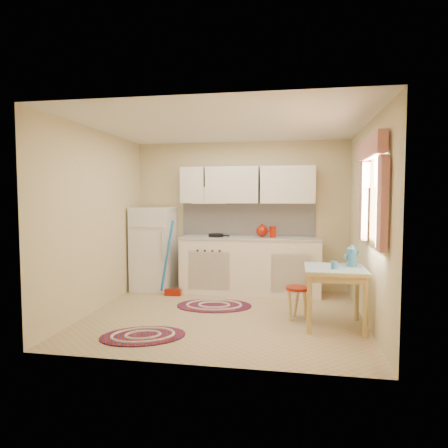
% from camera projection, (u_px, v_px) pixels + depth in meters
% --- Properties ---
extents(room_shell, '(3.64, 3.60, 2.52)m').
position_uv_depth(room_shell, '(239.00, 195.00, 5.42)').
color(room_shell, tan).
rests_on(room_shell, ground).
extents(fridge, '(0.65, 0.60, 1.40)m').
position_uv_depth(fridge, '(153.00, 249.00, 6.74)').
color(fridge, white).
rests_on(fridge, ground).
extents(broom, '(0.29, 0.14, 1.20)m').
position_uv_depth(broom, '(173.00, 258.00, 6.33)').
color(broom, blue).
rests_on(broom, ground).
extents(base_cabinets, '(2.25, 0.60, 0.88)m').
position_uv_depth(base_cabinets, '(250.00, 266.00, 6.53)').
color(base_cabinets, white).
rests_on(base_cabinets, ground).
extents(countertop, '(2.27, 0.62, 0.04)m').
position_uv_depth(countertop, '(250.00, 238.00, 6.50)').
color(countertop, '#B2AFA9').
rests_on(countertop, base_cabinets).
extents(frying_pan, '(0.32, 0.32, 0.05)m').
position_uv_depth(frying_pan, '(216.00, 235.00, 6.54)').
color(frying_pan, black).
rests_on(frying_pan, countertop).
extents(red_kettle, '(0.22, 0.20, 0.21)m').
position_uv_depth(red_kettle, '(262.00, 231.00, 6.46)').
color(red_kettle, '#991805').
rests_on(red_kettle, countertop).
extents(red_canister, '(0.13, 0.13, 0.16)m').
position_uv_depth(red_canister, '(273.00, 233.00, 6.43)').
color(red_canister, '#991805').
rests_on(red_canister, countertop).
extents(table, '(0.72, 0.72, 0.72)m').
position_uv_depth(table, '(334.00, 297.00, 4.83)').
color(table, tan).
rests_on(table, ground).
extents(stool, '(0.32, 0.32, 0.42)m').
position_uv_depth(stool, '(297.00, 303.00, 5.15)').
color(stool, '#991805').
rests_on(stool, ground).
extents(coffee_pot, '(0.18, 0.17, 0.30)m').
position_uv_depth(coffee_pot, '(352.00, 255.00, 4.88)').
color(coffee_pot, teal).
rests_on(coffee_pot, table).
extents(mug, '(0.10, 0.10, 0.10)m').
position_uv_depth(mug, '(334.00, 265.00, 4.71)').
color(mug, teal).
rests_on(mug, table).
extents(rug_center, '(1.17, 0.86, 0.02)m').
position_uv_depth(rug_center, '(214.00, 306.00, 5.76)').
color(rug_center, maroon).
rests_on(rug_center, ground).
extents(rug_left, '(1.13, 0.94, 0.02)m').
position_uv_depth(rug_left, '(143.00, 336.00, 4.51)').
color(rug_left, maroon).
rests_on(rug_left, ground).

